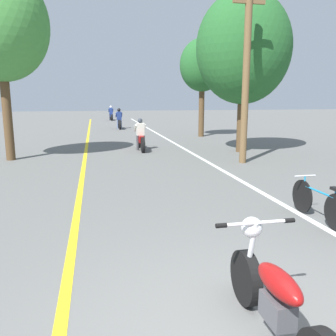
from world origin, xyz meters
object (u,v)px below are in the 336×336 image
at_px(roadside_tree_right_near, 244,48).
at_px(roadside_tree_right_far, 202,66).
at_px(utility_pole, 246,74).
at_px(motorcycle_rider_mid, 119,121).
at_px(motorcycle_foreground, 275,298).
at_px(bicycle_parked, 319,202).
at_px(motorcycle_rider_far, 111,115).
at_px(motorcycle_rider_lead, 140,138).

relative_size(roadside_tree_right_near, roadside_tree_right_far, 1.16).
height_order(utility_pole, motorcycle_rider_mid, utility_pole).
distance_m(motorcycle_foreground, motorcycle_rider_mid, 23.58).
height_order(motorcycle_foreground, bicycle_parked, motorcycle_foreground).
distance_m(roadside_tree_right_far, motorcycle_rider_far, 17.36).
bearing_deg(bicycle_parked, motorcycle_rider_far, 94.33).
xyz_separation_m(motorcycle_rider_lead, motorcycle_rider_mid, (-0.16, 10.99, 0.05)).
xyz_separation_m(utility_pole, motorcycle_foreground, (-3.48, -8.80, -2.60)).
distance_m(roadside_tree_right_far, motorcycle_foreground, 18.30).
bearing_deg(motorcycle_foreground, roadside_tree_right_far, 75.32).
bearing_deg(roadside_tree_right_near, utility_pole, -110.70).
distance_m(utility_pole, motorcycle_foreground, 9.81).
bearing_deg(motorcycle_rider_mid, motorcycle_rider_lead, -89.14).
bearing_deg(bicycle_parked, roadside_tree_right_far, 81.63).
bearing_deg(utility_pole, motorcycle_rider_far, 97.75).
bearing_deg(motorcycle_foreground, bicycle_parked, 50.03).
height_order(utility_pole, roadside_tree_right_far, utility_pole).
bearing_deg(roadside_tree_right_far, utility_pole, -97.12).
xyz_separation_m(motorcycle_rider_lead, motorcycle_rider_far, (-0.28, 21.19, 0.03)).
relative_size(roadside_tree_right_near, motorcycle_rider_far, 3.09).
xyz_separation_m(roadside_tree_right_near, motorcycle_rider_far, (-4.33, 22.52, -3.64)).
height_order(utility_pole, roadside_tree_right_near, roadside_tree_right_near).
relative_size(roadside_tree_right_near, motorcycle_rider_mid, 3.07).
xyz_separation_m(motorcycle_rider_lead, bicycle_parked, (2.06, -9.70, -0.16)).
bearing_deg(motorcycle_rider_mid, bicycle_parked, -83.87).
xyz_separation_m(roadside_tree_right_near, roadside_tree_right_far, (0.14, 6.11, -0.16)).
distance_m(roadside_tree_right_far, bicycle_parked, 15.08).
distance_m(motorcycle_rider_lead, bicycle_parked, 9.92).
relative_size(motorcycle_foreground, motorcycle_rider_mid, 0.96).
xyz_separation_m(roadside_tree_right_far, motorcycle_rider_lead, (-4.19, -4.77, -3.50)).
xyz_separation_m(motorcycle_foreground, motorcycle_rider_far, (0.08, 33.77, 0.11)).
bearing_deg(motorcycle_rider_lead, motorcycle_rider_mid, 90.86).
distance_m(motorcycle_foreground, motorcycle_rider_far, 33.77).
xyz_separation_m(utility_pole, roadside_tree_right_near, (0.93, 2.45, 1.15)).
bearing_deg(roadside_tree_right_near, motorcycle_rider_lead, 161.78).
height_order(motorcycle_rider_mid, motorcycle_rider_far, motorcycle_rider_mid).
bearing_deg(bicycle_parked, motorcycle_rider_mid, 96.13).
relative_size(roadside_tree_right_near, motorcycle_foreground, 3.21).
height_order(motorcycle_rider_lead, bicycle_parked, motorcycle_rider_lead).
xyz_separation_m(roadside_tree_right_near, motorcycle_rider_mid, (-4.21, 12.32, -3.62)).
height_order(motorcycle_rider_lead, motorcycle_rider_mid, motorcycle_rider_mid).
bearing_deg(motorcycle_rider_lead, roadside_tree_right_far, 48.74).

